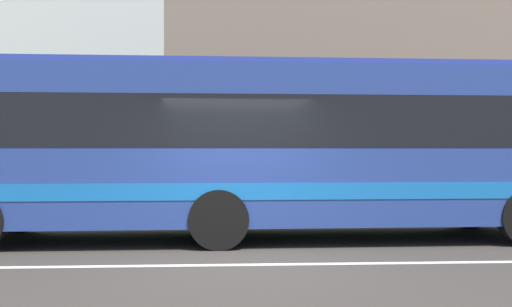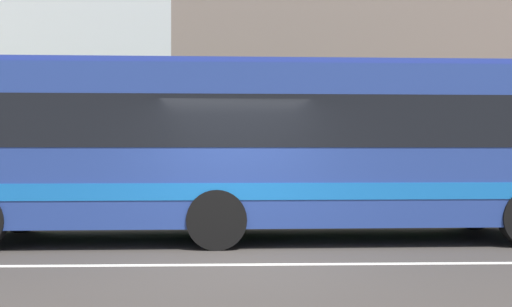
% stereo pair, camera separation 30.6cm
% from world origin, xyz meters
% --- Properties ---
extents(ground_plane, '(160.00, 160.00, 0.00)m').
position_xyz_m(ground_plane, '(0.00, 0.00, 0.00)').
color(ground_plane, '#3B3633').
extents(lane_centre_line, '(60.00, 0.16, 0.01)m').
position_xyz_m(lane_centre_line, '(0.00, 0.00, 0.00)').
color(lane_centre_line, silver).
rests_on(lane_centre_line, ground_plane).
extents(hedge_row_far, '(19.27, 1.10, 0.92)m').
position_xyz_m(hedge_row_far, '(-2.78, 6.54, 0.46)').
color(hedge_row_far, '#235E25').
rests_on(hedge_row_far, ground_plane).
extents(apartment_block_right, '(25.93, 11.77, 13.93)m').
position_xyz_m(apartment_block_right, '(10.93, 16.64, 6.97)').
color(apartment_block_right, gray).
rests_on(apartment_block_right, ground_plane).
extents(transit_bus, '(11.29, 2.85, 3.22)m').
position_xyz_m(transit_bus, '(0.34, 2.58, 1.77)').
color(transit_bus, navy).
rests_on(transit_bus, ground_plane).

